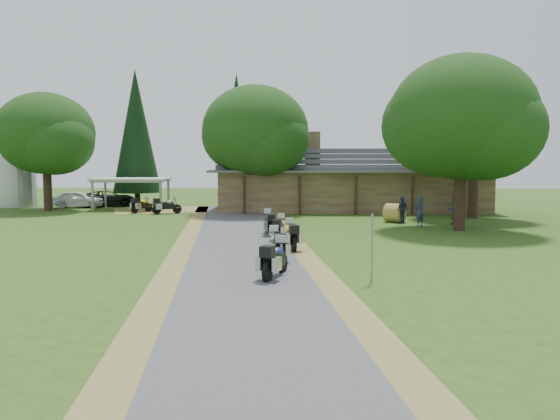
{
  "coord_description": "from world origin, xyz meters",
  "views": [
    {
      "loc": [
        2.2,
        -19.55,
        3.74
      ],
      "look_at": [
        1.18,
        4.92,
        1.6
      ],
      "focal_mm": 35.0,
      "sensor_mm": 36.0,
      "label": 1
    }
  ],
  "objects_px": {
    "car_white_sedan": "(78,197)",
    "motorcycle_carport_b": "(167,205)",
    "carport": "(132,194)",
    "motorcycle_row_a": "(275,258)",
    "lodge": "(350,179)",
    "motorcycle_row_d": "(280,228)",
    "silo": "(16,170)",
    "motorcycle_row_c": "(291,235)",
    "motorcycle_carport_a": "(142,204)",
    "motorcycle_row_b": "(276,244)",
    "motorcycle_row_e": "(269,223)",
    "car_dark_suv": "(108,194)",
    "hay_bale": "(395,213)"
  },
  "relations": [
    {
      "from": "car_white_sedan",
      "to": "motorcycle_carport_b",
      "type": "distance_m",
      "value": 10.06
    },
    {
      "from": "carport",
      "to": "motorcycle_row_a",
      "type": "bearing_deg",
      "value": -66.89
    },
    {
      "from": "lodge",
      "to": "motorcycle_row_d",
      "type": "height_order",
      "value": "lodge"
    },
    {
      "from": "silo",
      "to": "motorcycle_row_d",
      "type": "height_order",
      "value": "silo"
    },
    {
      "from": "motorcycle_row_c",
      "to": "motorcycle_carport_a",
      "type": "distance_m",
      "value": 20.34
    },
    {
      "from": "lodge",
      "to": "motorcycle_row_b",
      "type": "height_order",
      "value": "lodge"
    },
    {
      "from": "motorcycle_row_a",
      "to": "motorcycle_row_e",
      "type": "distance_m",
      "value": 10.48
    },
    {
      "from": "silo",
      "to": "car_dark_suv",
      "type": "height_order",
      "value": "silo"
    },
    {
      "from": "motorcycle_row_c",
      "to": "motorcycle_carport_b",
      "type": "distance_m",
      "value": 18.51
    },
    {
      "from": "lodge",
      "to": "motorcycle_row_b",
      "type": "distance_m",
      "value": 23.58
    },
    {
      "from": "car_white_sedan",
      "to": "motorcycle_row_c",
      "type": "bearing_deg",
      "value": -150.23
    },
    {
      "from": "lodge",
      "to": "car_dark_suv",
      "type": "height_order",
      "value": "lodge"
    },
    {
      "from": "car_dark_suv",
      "to": "motorcycle_row_c",
      "type": "relative_size",
      "value": 2.83
    },
    {
      "from": "lodge",
      "to": "motorcycle_row_d",
      "type": "bearing_deg",
      "value": -105.32
    },
    {
      "from": "motorcycle_row_e",
      "to": "motorcycle_carport_b",
      "type": "bearing_deg",
      "value": 23.8
    },
    {
      "from": "silo",
      "to": "motorcycle_carport_b",
      "type": "height_order",
      "value": "silo"
    },
    {
      "from": "carport",
      "to": "hay_bale",
      "type": "relative_size",
      "value": 4.92
    },
    {
      "from": "car_white_sedan",
      "to": "motorcycle_row_d",
      "type": "xyz_separation_m",
      "value": [
        17.49,
        -18.57,
        -0.27
      ]
    },
    {
      "from": "hay_bale",
      "to": "carport",
      "type": "bearing_deg",
      "value": 156.05
    },
    {
      "from": "car_white_sedan",
      "to": "motorcycle_row_a",
      "type": "height_order",
      "value": "car_white_sedan"
    },
    {
      "from": "motorcycle_carport_b",
      "to": "lodge",
      "type": "bearing_deg",
      "value": -9.85
    },
    {
      "from": "carport",
      "to": "car_dark_suv",
      "type": "xyz_separation_m",
      "value": [
        -2.95,
        2.85,
        -0.23
      ]
    },
    {
      "from": "motorcycle_row_a",
      "to": "carport",
      "type": "bearing_deg",
      "value": 43.02
    },
    {
      "from": "lodge",
      "to": "silo",
      "type": "bearing_deg",
      "value": 177.16
    },
    {
      "from": "motorcycle_row_b",
      "to": "hay_bale",
      "type": "relative_size",
      "value": 1.59
    },
    {
      "from": "car_dark_suv",
      "to": "carport",
      "type": "bearing_deg",
      "value": -151.38
    },
    {
      "from": "car_white_sedan",
      "to": "lodge",
      "type": "bearing_deg",
      "value": -102.82
    },
    {
      "from": "motorcycle_row_c",
      "to": "silo",
      "type": "bearing_deg",
      "value": 37.69
    },
    {
      "from": "motorcycle_row_a",
      "to": "motorcycle_row_e",
      "type": "bearing_deg",
      "value": 21.1
    },
    {
      "from": "carport",
      "to": "motorcycle_row_e",
      "type": "height_order",
      "value": "carport"
    },
    {
      "from": "motorcycle_row_d",
      "to": "motorcycle_row_a",
      "type": "bearing_deg",
      "value": -172.1
    },
    {
      "from": "motorcycle_row_c",
      "to": "motorcycle_carport_b",
      "type": "relative_size",
      "value": 0.99
    },
    {
      "from": "lodge",
      "to": "motorcycle_row_a",
      "type": "height_order",
      "value": "lodge"
    },
    {
      "from": "carport",
      "to": "hay_bale",
      "type": "xyz_separation_m",
      "value": [
        19.39,
        -8.61,
        -0.66
      ]
    },
    {
      "from": "motorcycle_row_e",
      "to": "silo",
      "type": "bearing_deg",
      "value": 40.65
    },
    {
      "from": "silo",
      "to": "motorcycle_row_e",
      "type": "distance_m",
      "value": 28.19
    },
    {
      "from": "lodge",
      "to": "car_dark_suv",
      "type": "xyz_separation_m",
      "value": [
        -20.36,
        2.19,
        -1.43
      ]
    },
    {
      "from": "lodge",
      "to": "carport",
      "type": "height_order",
      "value": "lodge"
    },
    {
      "from": "silo",
      "to": "car_dark_suv",
      "type": "distance_m",
      "value": 7.83
    },
    {
      "from": "motorcycle_row_e",
      "to": "motorcycle_row_c",
      "type": "bearing_deg",
      "value": -176.82
    },
    {
      "from": "carport",
      "to": "motorcycle_carport_a",
      "type": "xyz_separation_m",
      "value": [
        1.62,
        -2.86,
        -0.62
      ]
    },
    {
      "from": "motorcycle_row_d",
      "to": "motorcycle_carport_a",
      "type": "bearing_deg",
      "value": 43.68
    },
    {
      "from": "silo",
      "to": "motorcycle_row_a",
      "type": "distance_m",
      "value": 36.03
    },
    {
      "from": "motorcycle_carport_a",
      "to": "car_dark_suv",
      "type": "bearing_deg",
      "value": 65.71
    },
    {
      "from": "motorcycle_row_a",
      "to": "motorcycle_carport_a",
      "type": "height_order",
      "value": "motorcycle_row_a"
    },
    {
      "from": "car_white_sedan",
      "to": "motorcycle_carport_a",
      "type": "bearing_deg",
      "value": -133.68
    },
    {
      "from": "silo",
      "to": "motorcycle_row_e",
      "type": "height_order",
      "value": "silo"
    },
    {
      "from": "motorcycle_row_e",
      "to": "hay_bale",
      "type": "height_order",
      "value": "motorcycle_row_e"
    },
    {
      "from": "carport",
      "to": "motorcycle_row_e",
      "type": "distance_m",
      "value": 19.13
    },
    {
      "from": "carport",
      "to": "motorcycle_row_c",
      "type": "distance_m",
      "value": 23.63
    }
  ]
}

